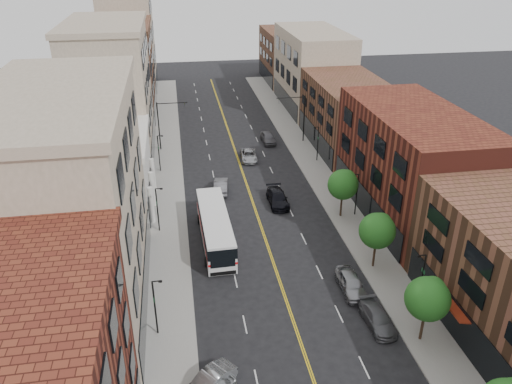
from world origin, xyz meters
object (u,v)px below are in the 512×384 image
car_angle_b (209,382)px  car_lane_a (278,198)px  car_lane_behind (221,186)px  car_lane_c (268,138)px  city_bus (215,226)px  car_parked_far (351,283)px  car_lane_b (249,155)px  car_parked_mid (378,318)px

car_angle_b → car_lane_a: (10.25, 26.34, 0.05)m
car_angle_b → car_lane_behind: bearing=133.2°
car_lane_c → city_bus: bearing=-112.7°
car_parked_far → car_lane_b: 31.55m
car_angle_b → car_lane_behind: (3.93, 30.78, 0.06)m
car_angle_b → car_parked_mid: car_angle_b is taller
car_parked_mid → car_lane_behind: car_lane_behind is taller
car_parked_far → car_lane_c: car_parked_far is taller
city_bus → car_parked_far: 15.11m
car_parked_mid → car_parked_far: 4.68m
car_parked_mid → car_lane_c: 42.27m
car_lane_behind → car_lane_c: bearing=-112.1°
car_parked_mid → car_lane_c: (-1.15, 42.25, 0.13)m
city_bus → car_angle_b: 19.30m
car_parked_mid → car_parked_far: car_parked_far is taller
car_parked_mid → car_lane_b: size_ratio=0.94×
car_angle_b → car_parked_mid: 14.71m
city_bus → car_lane_c: city_bus is taller
city_bus → car_parked_mid: size_ratio=2.76×
car_angle_b → car_parked_mid: size_ratio=0.95×
city_bus → car_angle_b: bearing=-97.9°
car_parked_mid → car_lane_behind: (-10.11, 26.37, 0.11)m
car_angle_b → car_lane_b: 41.25m
city_bus → car_parked_far: bearing=-43.4°
car_parked_mid → car_parked_far: size_ratio=0.96×
car_parked_far → car_lane_a: (-3.13, 17.30, -0.05)m
city_bus → car_lane_b: bearing=71.1°
city_bus → car_parked_far: city_bus is taller
car_parked_mid → car_lane_a: bearing=97.2°
car_parked_far → car_lane_a: car_parked_far is taller
city_bus → car_lane_c: 29.55m
car_lane_b → car_lane_c: car_lane_c is taller
car_lane_c → car_lane_a: bearing=-98.9°
car_lane_c → car_parked_mid: bearing=-90.0°
car_angle_b → city_bus: bearing=134.0°
car_lane_a → car_lane_b: car_lane_a is taller
car_angle_b → car_lane_c: (12.89, 46.66, 0.08)m
car_lane_c → car_parked_far: bearing=-90.8°
city_bus → car_lane_a: (8.06, 7.20, -1.12)m
car_parked_mid → car_lane_a: (-3.79, 21.93, 0.10)m
car_parked_mid → car_lane_behind: bearing=108.4°
car_lane_behind → car_lane_c: car_lane_c is taller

